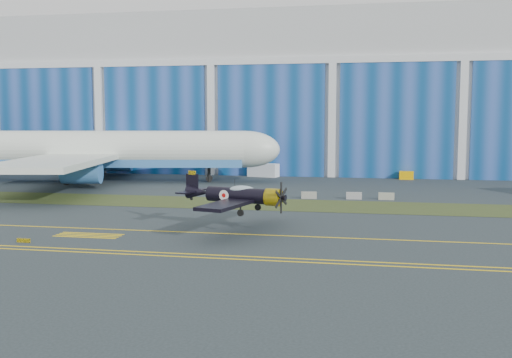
% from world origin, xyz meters
% --- Properties ---
extents(ground, '(260.00, 260.00, 0.00)m').
position_xyz_m(ground, '(0.00, 0.00, 0.00)').
color(ground, '#2C3539').
rests_on(ground, ground).
extents(grass_median, '(260.00, 10.00, 0.02)m').
position_xyz_m(grass_median, '(0.00, 14.00, 0.02)').
color(grass_median, '#475128').
rests_on(grass_median, ground).
extents(hangar, '(220.00, 45.70, 30.00)m').
position_xyz_m(hangar, '(0.00, 71.79, 14.96)').
color(hangar, silver).
rests_on(hangar, ground).
extents(taxiway_centreline, '(200.00, 0.20, 0.02)m').
position_xyz_m(taxiway_centreline, '(0.00, -5.00, 0.01)').
color(taxiway_centreline, yellow).
rests_on(taxiway_centreline, ground).
extents(edge_line_near, '(80.00, 0.20, 0.02)m').
position_xyz_m(edge_line_near, '(0.00, -14.50, 0.01)').
color(edge_line_near, yellow).
rests_on(edge_line_near, ground).
extents(edge_line_far, '(80.00, 0.20, 0.02)m').
position_xyz_m(edge_line_far, '(0.00, -13.50, 0.01)').
color(edge_line_far, yellow).
rests_on(edge_line_far, ground).
extents(hold_short_ladder, '(6.00, 2.40, 0.02)m').
position_xyz_m(hold_short_ladder, '(-18.00, -8.10, 0.01)').
color(hold_short_ladder, yellow).
rests_on(hold_short_ladder, ground).
extents(guard_board_left, '(1.20, 0.15, 0.35)m').
position_xyz_m(guard_board_left, '(-22.00, -12.00, 0.17)').
color(guard_board_left, yellow).
rests_on(guard_board_left, ground).
extents(warbird, '(14.63, 16.37, 4.15)m').
position_xyz_m(warbird, '(-5.31, -3.40, 3.36)').
color(warbird, black).
rests_on(warbird, ground).
extents(jetliner, '(77.66, 69.26, 23.87)m').
position_xyz_m(jetliner, '(-37.91, 34.11, 11.94)').
color(jetliner, white).
rests_on(jetliner, ground).
extents(shipping_container, '(5.78, 3.42, 2.35)m').
position_xyz_m(shipping_container, '(-12.06, 47.75, 1.17)').
color(shipping_container, white).
rests_on(shipping_container, ground).
extents(tug, '(2.42, 1.55, 1.38)m').
position_xyz_m(tug, '(12.86, 47.71, 0.69)').
color(tug, '#F9B300').
rests_on(tug, ground).
extents(barrier_a, '(2.07, 0.90, 0.90)m').
position_xyz_m(barrier_a, '(-1.05, 20.10, 0.45)').
color(barrier_a, gray).
rests_on(barrier_a, ground).
extents(barrier_b, '(2.02, 0.69, 0.90)m').
position_xyz_m(barrier_b, '(4.75, 20.67, 0.45)').
color(barrier_b, '#989897').
rests_on(barrier_b, ground).
extents(barrier_c, '(2.00, 0.60, 0.90)m').
position_xyz_m(barrier_c, '(8.86, 20.92, 0.45)').
color(barrier_c, '#9A9B85').
rests_on(barrier_c, ground).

